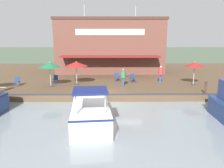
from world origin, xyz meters
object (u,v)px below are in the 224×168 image
at_px(person_near_entrance, 161,72).
at_px(tree_behind_restaurant, 150,34).
at_px(waterfront_restaurant, 110,45).
at_px(cafe_chair_beside_entrance, 133,78).
at_px(mooring_post, 206,88).
at_px(cafe_chair_far_corner_seat, 55,79).
at_px(motorboat_second_along, 90,109).
at_px(cafe_chair_mid_patio, 117,77).
at_px(cafe_chair_under_first_umbrella, 17,81).
at_px(patio_umbrella_mid_patio_left, 50,65).
at_px(patio_umbrella_mid_patio_right, 195,64).
at_px(patio_umbrella_back_row, 76,64).
at_px(person_at_quay_edge, 123,75).

relative_size(person_near_entrance, tree_behind_restaurant, 0.24).
xyz_separation_m(waterfront_restaurant, person_near_entrance, (8.51, 4.98, -2.33)).
height_order(person_near_entrance, tree_behind_restaurant, tree_behind_restaurant).
relative_size(cafe_chair_beside_entrance, person_near_entrance, 0.49).
relative_size(person_near_entrance, mooring_post, 1.73).
distance_m(cafe_chair_far_corner_seat, motorboat_second_along, 9.32).
bearing_deg(cafe_chair_mid_patio, cafe_chair_under_first_umbrella, -76.88).
bearing_deg(patio_umbrella_mid_patio_left, patio_umbrella_mid_patio_right, 92.74).
bearing_deg(patio_umbrella_mid_patio_left, waterfront_restaurant, 151.41).
height_order(patio_umbrella_back_row, cafe_chair_beside_entrance, patio_umbrella_back_row).
distance_m(person_near_entrance, motorboat_second_along, 10.65).
bearing_deg(tree_behind_restaurant, person_at_quay_edge, -20.09).
bearing_deg(motorboat_second_along, waterfront_restaurant, 175.94).
bearing_deg(person_at_quay_edge, patio_umbrella_mid_patio_right, 94.34).
xyz_separation_m(patio_umbrella_mid_patio_left, patio_umbrella_back_row, (-0.93, 2.25, -0.03)).
height_order(patio_umbrella_mid_patio_left, person_at_quay_edge, patio_umbrella_mid_patio_left).
relative_size(patio_umbrella_mid_patio_right, mooring_post, 2.22).
xyz_separation_m(cafe_chair_under_first_umbrella, cafe_chair_beside_entrance, (-1.67, 10.96, 0.00)).
xyz_separation_m(cafe_chair_far_corner_seat, mooring_post, (4.17, 12.95, 0.03)).
bearing_deg(patio_umbrella_mid_patio_left, cafe_chair_mid_patio, 111.86).
distance_m(cafe_chair_mid_patio, person_near_entrance, 4.40).
height_order(patio_umbrella_mid_patio_left, cafe_chair_far_corner_seat, patio_umbrella_mid_patio_left).
relative_size(cafe_chair_far_corner_seat, motorboat_second_along, 0.14).
relative_size(cafe_chair_under_first_umbrella, tree_behind_restaurant, 0.12).
relative_size(patio_umbrella_mid_patio_right, cafe_chair_mid_patio, 2.61).
distance_m(cafe_chair_mid_patio, cafe_chair_beside_entrance, 1.63).
xyz_separation_m(cafe_chair_under_first_umbrella, person_near_entrance, (-1.25, 13.66, 0.61)).
bearing_deg(cafe_chair_beside_entrance, person_near_entrance, 81.09).
xyz_separation_m(patio_umbrella_back_row, motorboat_second_along, (8.00, 2.01, -1.83)).
bearing_deg(mooring_post, patio_umbrella_mid_patio_left, -102.52).
relative_size(cafe_chair_mid_patio, mooring_post, 0.85).
distance_m(cafe_chair_far_corner_seat, mooring_post, 13.61).
distance_m(cafe_chair_under_first_umbrella, person_at_quay_edge, 9.90).
bearing_deg(person_near_entrance, patio_umbrella_mid_patio_right, 73.06).
height_order(cafe_chair_mid_patio, person_at_quay_edge, person_at_quay_edge).
height_order(waterfront_restaurant, person_at_quay_edge, waterfront_restaurant).
bearing_deg(cafe_chair_far_corner_seat, waterfront_restaurant, 148.57).
distance_m(cafe_chair_beside_entrance, tree_behind_restaurant, 12.59).
relative_size(waterfront_restaurant, person_at_quay_edge, 8.34).
bearing_deg(motorboat_second_along, person_near_entrance, 144.28).
bearing_deg(mooring_post, cafe_chair_mid_patio, -128.17).
distance_m(patio_umbrella_mid_patio_right, cafe_chair_beside_entrance, 6.00).
height_order(patio_umbrella_mid_patio_left, cafe_chair_mid_patio, patio_umbrella_mid_patio_left).
bearing_deg(cafe_chair_mid_patio, cafe_chair_beside_entrance, 71.32).
relative_size(patio_umbrella_mid_patio_left, person_near_entrance, 1.32).
distance_m(patio_umbrella_back_row, person_near_entrance, 8.27).
distance_m(patio_umbrella_back_row, person_at_quay_edge, 4.59).
relative_size(person_at_quay_edge, tree_behind_restaurant, 0.22).
bearing_deg(tree_behind_restaurant, cafe_chair_far_corner_seat, -43.66).
relative_size(person_near_entrance, motorboat_second_along, 0.28).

